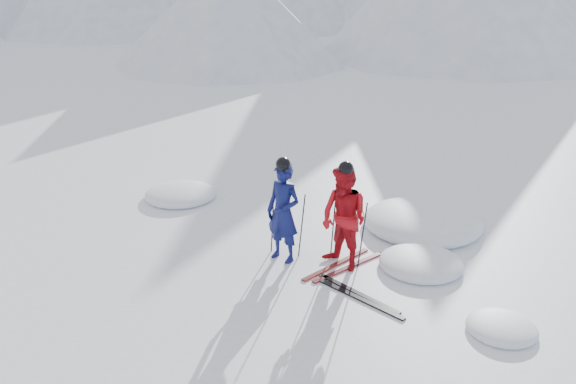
% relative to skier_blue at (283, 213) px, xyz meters
% --- Properties ---
extents(ground, '(160.00, 160.00, 0.00)m').
position_rel_skier_blue_xyz_m(ground, '(1.79, 0.04, -0.93)').
color(ground, white).
rests_on(ground, ground).
extents(skier_blue, '(0.74, 0.56, 1.85)m').
position_rel_skier_blue_xyz_m(skier_blue, '(0.00, 0.00, 0.00)').
color(skier_blue, '#0C124D').
rests_on(skier_blue, ground).
extents(skier_red, '(1.11, 0.99, 1.88)m').
position_rel_skier_blue_xyz_m(skier_red, '(1.08, 0.21, 0.01)').
color(skier_red, '#AF0E16').
rests_on(skier_red, ground).
extents(pole_blue_left, '(0.12, 0.09, 1.23)m').
position_rel_skier_blue_xyz_m(pole_blue_left, '(-0.30, 0.15, -0.31)').
color(pole_blue_left, black).
rests_on(pole_blue_left, ground).
extents(pole_blue_right, '(0.12, 0.07, 1.23)m').
position_rel_skier_blue_xyz_m(pole_blue_right, '(0.25, 0.25, -0.31)').
color(pole_blue_right, black).
rests_on(pole_blue_right, ground).
extents(pole_red_left, '(0.12, 0.10, 1.25)m').
position_rel_skier_blue_xyz_m(pole_red_left, '(0.78, 0.46, -0.30)').
color(pole_red_left, black).
rests_on(pole_red_left, ground).
extents(pole_red_right, '(0.12, 0.09, 1.25)m').
position_rel_skier_blue_xyz_m(pole_red_right, '(1.38, 0.36, -0.30)').
color(pole_red_right, black).
rests_on(pole_red_right, ground).
extents(ski_worn_left, '(0.65, 1.63, 0.03)m').
position_rel_skier_blue_xyz_m(ski_worn_left, '(0.96, 0.21, -0.91)').
color(ski_worn_left, black).
rests_on(ski_worn_left, ground).
extents(ski_worn_right, '(0.76, 1.60, 0.03)m').
position_rel_skier_blue_xyz_m(ski_worn_right, '(1.20, 0.21, -0.91)').
color(ski_worn_right, black).
rests_on(ski_worn_right, ground).
extents(ski_loose_a, '(1.63, 0.67, 0.03)m').
position_rel_skier_blue_xyz_m(ski_loose_a, '(1.67, -0.56, -0.91)').
color(ski_loose_a, black).
rests_on(ski_loose_a, ground).
extents(ski_loose_b, '(1.64, 0.61, 0.03)m').
position_rel_skier_blue_xyz_m(ski_loose_b, '(1.77, -0.71, -0.91)').
color(ski_loose_b, black).
rests_on(ski_loose_b, ground).
extents(snow_lumps, '(8.78, 4.88, 0.53)m').
position_rel_skier_blue_xyz_m(snow_lumps, '(1.05, 1.97, -0.93)').
color(snow_lumps, white).
rests_on(snow_lumps, ground).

